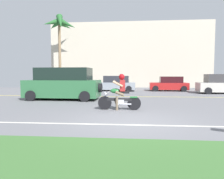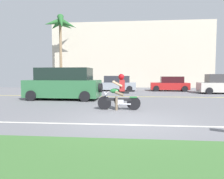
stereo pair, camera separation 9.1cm
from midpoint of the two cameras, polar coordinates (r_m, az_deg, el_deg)
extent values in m
cube|color=slate|center=(10.17, 5.08, -5.03)|extent=(56.00, 30.00, 0.04)
cube|color=silver|center=(6.64, 4.95, -9.71)|extent=(50.40, 0.12, 0.01)
cube|color=yellow|center=(15.17, 5.15, -1.95)|extent=(50.40, 0.12, 0.01)
cylinder|color=black|center=(9.44, -1.83, -3.71)|extent=(0.62, 0.10, 0.62)
cylinder|color=black|center=(9.36, 6.31, -3.80)|extent=(0.62, 0.10, 0.62)
cylinder|color=#B7BAC1|center=(9.40, -1.21, -2.18)|extent=(0.28, 0.05, 0.54)
cube|color=black|center=(9.36, 2.22, -2.77)|extent=(1.12, 0.12, 0.12)
cube|color=#B7BAC1|center=(9.37, 2.53, -3.52)|extent=(0.33, 0.21, 0.25)
ellipsoid|color=#236B33|center=(9.33, 1.10, -0.38)|extent=(0.45, 0.25, 0.23)
cube|color=black|center=(9.31, 3.49, -0.78)|extent=(0.50, 0.23, 0.10)
cube|color=#236B33|center=(9.32, 6.19, -2.12)|extent=(0.33, 0.17, 0.06)
cylinder|color=#B7BAC1|center=(9.37, -0.71, -0.65)|extent=(0.05, 0.64, 0.04)
sphere|color=#B7BAC1|center=(9.39, -1.46, -1.39)|extent=(0.14, 0.14, 0.14)
cylinder|color=#B7BAC1|center=(9.24, 3.95, -4.08)|extent=(0.51, 0.08, 0.07)
cube|color=maroon|center=(9.29, 3.12, 1.12)|extent=(0.23, 0.33, 0.51)
sphere|color=maroon|center=(9.28, 2.87, 3.52)|extent=(0.27, 0.27, 0.27)
cylinder|color=brown|center=(9.43, 2.39, -1.03)|extent=(0.41, 0.14, 0.26)
cylinder|color=brown|center=(9.22, 2.31, -1.14)|extent=(0.41, 0.14, 0.26)
cylinder|color=brown|center=(9.24, 1.52, -3.85)|extent=(0.11, 0.11, 0.63)
cylinder|color=brown|center=(9.51, 1.40, -3.84)|extent=(0.21, 0.12, 0.35)
cylinder|color=tan|center=(9.51, 1.95, 1.65)|extent=(0.47, 0.10, 0.29)
cylinder|color=tan|center=(9.10, 1.76, 1.54)|extent=(0.47, 0.10, 0.29)
cube|color=#2D663D|center=(13.69, -13.13, 0.31)|extent=(4.75, 2.12, 1.08)
cube|color=black|center=(13.63, -12.82, 4.21)|extent=(3.43, 1.80, 0.78)
cylinder|color=black|center=(14.19, -5.32, -1.08)|extent=(0.65, 0.24, 0.64)
cylinder|color=black|center=(15.28, -17.77, -0.89)|extent=(0.65, 0.24, 0.64)
cylinder|color=black|center=(12.29, -7.30, -1.89)|extent=(0.65, 0.24, 0.64)
cylinder|color=black|center=(13.53, -21.28, -1.59)|extent=(0.65, 0.24, 0.64)
cylinder|color=black|center=(13.05, -3.02, 0.46)|extent=(0.22, 0.58, 0.58)
cube|color=white|center=(21.64, -13.33, 1.11)|extent=(4.44, 1.73, 0.73)
cube|color=#444346|center=(21.70, -14.02, 2.96)|extent=(2.58, 1.48, 0.67)
cylinder|color=black|center=(21.42, -18.08, 0.35)|extent=(0.56, 0.18, 0.56)
cylinder|color=black|center=(20.39, -9.80, 0.31)|extent=(0.56, 0.18, 0.56)
cylinder|color=black|center=(22.99, -16.44, 0.62)|extent=(0.56, 0.18, 0.56)
cylinder|color=black|center=(22.03, -8.69, 0.60)|extent=(0.56, 0.18, 0.56)
cube|color=#8C939E|center=(20.63, 0.89, 1.04)|extent=(4.29, 1.98, 0.70)
cube|color=#2D2F36|center=(20.58, 1.59, 2.90)|extent=(2.51, 1.66, 0.65)
cylinder|color=black|center=(21.43, 5.21, 0.53)|extent=(0.57, 0.20, 0.56)
cylinder|color=black|center=(21.77, -2.82, 0.60)|extent=(0.57, 0.20, 0.56)
cylinder|color=black|center=(19.62, 5.00, 0.21)|extent=(0.57, 0.20, 0.56)
cylinder|color=black|center=(19.98, -3.75, 0.29)|extent=(0.57, 0.20, 0.56)
cube|color=#AD1E1E|center=(21.29, 15.69, 0.93)|extent=(3.76, 1.93, 0.67)
cube|color=#351116|center=(21.29, 16.31, 2.65)|extent=(2.21, 1.60, 0.61)
cylinder|color=black|center=(22.35, 18.77, 0.48)|extent=(0.57, 0.21, 0.56)
cylinder|color=black|center=(22.03, 11.99, 0.56)|extent=(0.57, 0.21, 0.56)
cylinder|color=black|center=(20.66, 19.61, 0.18)|extent=(0.57, 0.21, 0.56)
cylinder|color=black|center=(20.31, 12.28, 0.27)|extent=(0.57, 0.21, 0.56)
cube|color=#3B3A3D|center=(19.94, 28.52, 2.73)|extent=(2.69, 1.64, 0.72)
cylinder|color=black|center=(18.73, 25.43, -0.34)|extent=(0.57, 0.21, 0.56)
cylinder|color=black|center=(20.39, 24.03, 0.02)|extent=(0.57, 0.21, 0.56)
cylinder|color=#846B4C|center=(24.96, -13.89, 9.09)|extent=(0.30, 0.30, 7.67)
sphere|color=#235B28|center=(25.60, -14.04, 17.67)|extent=(0.79, 0.79, 0.79)
cone|color=#235B28|center=(25.44, -11.93, 17.27)|extent=(2.21, 1.11, 1.46)
cone|color=#235B28|center=(26.16, -12.54, 16.89)|extent=(1.59, 2.19, 1.07)
cone|color=#235B28|center=(26.29, -15.10, 16.78)|extent=(2.10, 1.89, 1.24)
cone|color=#235B28|center=(25.21, -15.99, 17.33)|extent=(2.04, 1.97, 1.33)
cone|color=#235B28|center=(24.68, -13.76, 17.66)|extent=(1.46, 1.97, 1.98)
cube|color=beige|center=(28.16, 5.39, 9.18)|extent=(20.31, 4.00, 8.24)
camera|label=1|loc=(0.05, -89.77, 0.02)|focal=33.05mm
camera|label=2|loc=(0.05, 90.23, -0.02)|focal=33.05mm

